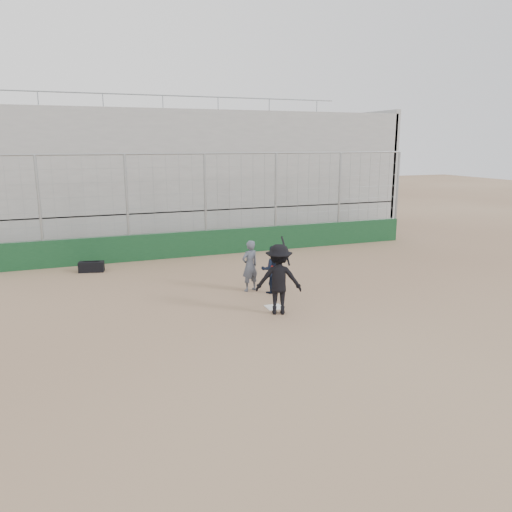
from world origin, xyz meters
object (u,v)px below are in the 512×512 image
object	(u,v)px
batter_at_plate	(279,279)
catcher_crouched	(272,277)
equipment_bag	(91,267)
umpire	(250,268)

from	to	relation	value
batter_at_plate	catcher_crouched	xyz separation A→B (m)	(0.55, 1.74, -0.44)
catcher_crouched	equipment_bag	distance (m)	6.73
batter_at_plate	equipment_bag	size ratio (longest dim) A/B	2.22
umpire	batter_at_plate	bearing A→B (deg)	72.21
batter_at_plate	catcher_crouched	size ratio (longest dim) A/B	2.01
equipment_bag	umpire	bearing A→B (deg)	-43.05
catcher_crouched	umpire	world-z (taller)	umpire
umpire	catcher_crouched	bearing A→B (deg)	122.81
batter_at_plate	umpire	world-z (taller)	batter_at_plate
batter_at_plate	equipment_bag	distance (m)	7.71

